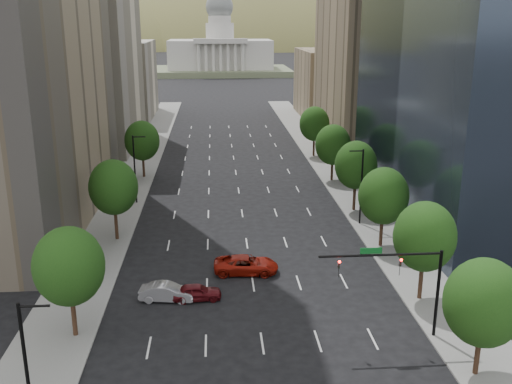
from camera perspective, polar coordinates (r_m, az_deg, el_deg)
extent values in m
cube|color=slate|center=(72.52, -13.71, -2.28)|extent=(6.00, 200.00, 0.15)
cube|color=slate|center=(73.88, 10.72, -1.74)|extent=(6.00, 200.00, 0.15)
cube|color=beige|center=(112.95, -15.71, 13.26)|extent=(14.00, 30.00, 35.00)
cube|color=beige|center=(146.00, -12.96, 10.74)|extent=(14.00, 26.00, 18.00)
cube|color=#8C7759|center=(111.61, 10.73, 12.26)|extent=(14.00, 30.00, 30.00)
cube|color=#8C7759|center=(144.27, 7.26, 10.55)|extent=(14.00, 26.00, 16.00)
cylinder|color=#382316|center=(42.56, 21.02, -14.36)|extent=(0.36, 0.36, 3.75)
ellipsoid|color=black|center=(40.93, 21.53, -10.11)|extent=(5.20, 5.20, 5.98)
cylinder|color=#382316|center=(51.44, 15.94, -8.15)|extent=(0.36, 0.36, 4.00)
ellipsoid|color=black|center=(50.02, 16.28, -4.23)|extent=(5.20, 5.20, 5.98)
cylinder|color=#382316|center=(61.98, 12.24, -3.62)|extent=(0.36, 0.36, 3.90)
ellipsoid|color=black|center=(60.83, 12.45, -0.37)|extent=(5.20, 5.20, 5.98)
cylinder|color=#382316|center=(72.92, 9.67, -0.30)|extent=(0.36, 0.36, 4.10)
ellipsoid|color=black|center=(71.91, 9.82, 2.64)|extent=(5.20, 5.20, 5.98)
cylinder|color=#382316|center=(86.11, 7.50, 2.31)|extent=(0.36, 0.36, 3.80)
ellipsoid|color=black|center=(85.30, 7.59, 4.64)|extent=(5.20, 5.20, 5.98)
cylinder|color=#382316|center=(101.39, 5.72, 4.61)|extent=(0.36, 0.36, 4.00)
ellipsoid|color=black|center=(100.68, 5.78, 6.70)|extent=(5.20, 5.20, 5.98)
cylinder|color=#382316|center=(46.19, -17.53, -11.26)|extent=(0.36, 0.36, 4.00)
ellipsoid|color=black|center=(44.60, -17.95, -6.98)|extent=(5.20, 5.20, 5.98)
cylinder|color=#382316|center=(64.17, -13.63, -2.88)|extent=(0.36, 0.36, 4.15)
ellipsoid|color=black|center=(63.00, -13.87, 0.46)|extent=(5.20, 5.20, 5.98)
cylinder|color=#382316|center=(88.89, -11.03, 2.65)|extent=(0.36, 0.36, 3.95)
ellipsoid|color=black|center=(88.09, -11.16, 4.99)|extent=(5.20, 5.20, 5.98)
cylinder|color=black|center=(67.47, 10.34, 0.45)|extent=(0.20, 0.20, 9.00)
cylinder|color=black|center=(66.22, 9.86, 4.01)|extent=(1.60, 0.14, 0.14)
cylinder|color=black|center=(34.87, -21.58, -16.75)|extent=(0.20, 0.20, 9.00)
cylinder|color=black|center=(32.54, -21.02, -10.46)|extent=(1.60, 0.14, 0.14)
cylinder|color=black|center=(75.71, -11.86, 2.14)|extent=(0.20, 0.20, 9.00)
cylinder|color=black|center=(74.67, -11.44, 5.35)|extent=(1.60, 0.14, 0.14)
cylinder|color=black|center=(45.43, 17.44, -9.62)|extent=(0.24, 0.24, 7.00)
cylinder|color=black|center=(42.67, 12.16, -6.09)|extent=(9.00, 0.18, 0.18)
imported|color=black|center=(43.31, 14.04, -6.66)|extent=(0.18, 0.22, 1.10)
imported|color=black|center=(42.16, 8.17, -6.97)|extent=(0.18, 0.22, 1.10)
sphere|color=#FF0C07|center=(43.08, 14.13, -6.50)|extent=(0.20, 0.20, 0.20)
sphere|color=#FF0C07|center=(41.92, 8.23, -6.81)|extent=(0.20, 0.20, 0.20)
cube|color=#0C591E|center=(42.35, 11.28, -5.70)|extent=(1.60, 0.06, 0.45)
cube|color=#596647|center=(258.62, -3.51, 11.80)|extent=(60.00, 40.00, 2.50)
cube|color=silver|center=(258.11, -3.54, 13.40)|extent=(44.00, 26.00, 12.00)
cube|color=silver|center=(243.86, -3.52, 14.63)|extent=(22.00, 4.00, 2.00)
cylinder|color=silver|center=(257.75, -3.58, 15.51)|extent=(12.00, 12.00, 7.00)
cylinder|color=silver|center=(257.70, -3.60, 16.62)|extent=(9.60, 9.60, 3.00)
sphere|color=slate|center=(257.75, -3.62, 17.76)|extent=(11.60, 11.60, 11.60)
ellipsoid|color=olive|center=(586.64, -17.93, 10.37)|extent=(380.00, 342.00, 190.00)
ellipsoid|color=olive|center=(612.68, -0.10, 10.57)|extent=(440.00, 396.00, 240.00)
ellipsoid|color=olive|center=(684.34, 14.29, 11.30)|extent=(360.00, 324.00, 200.00)
imported|color=#4D0C11|center=(50.27, -5.86, -9.78)|extent=(4.29, 1.95, 1.43)
imported|color=#A2A1A6|center=(50.47, -8.78, -9.72)|extent=(4.81, 2.16, 1.53)
imported|color=maroon|center=(54.91, -0.98, -7.17)|extent=(6.23, 3.19, 1.68)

